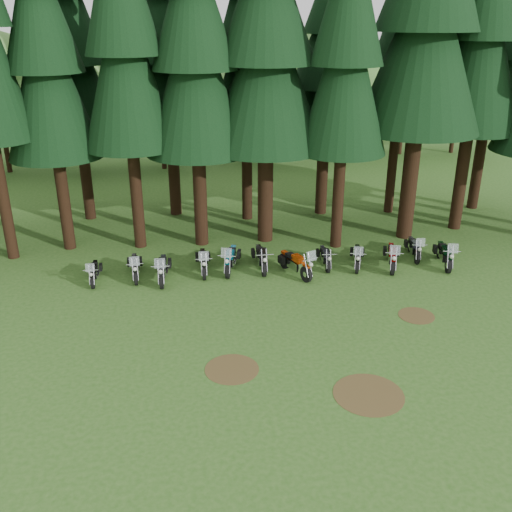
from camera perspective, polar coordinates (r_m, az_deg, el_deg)
The scene contains 35 objects.
ground at distance 21.27m, azimuth 5.06°, elevation -7.51°, with size 120.00×120.00×0.00m, color #2C5819.
pine_front_2 at distance 28.06m, azimuth -20.61°, elevation 19.48°, with size 4.32×4.32×16.22m.
pine_front_3 at distance 27.31m, azimuth -13.28°, elevation 21.92°, with size 4.32×4.32×17.57m.
pine_front_4 at distance 27.21m, azimuth -6.23°, elevation 20.78°, with size 4.95×4.95×16.33m.
pine_front_5 at distance 27.61m, azimuth 1.05°, elevation 21.40°, with size 5.81×5.81×16.72m.
pine_front_6 at distance 27.03m, azimuth 9.17°, elevation 21.15°, with size 4.15×4.15×16.75m.
pine_front_8 at distance 31.34m, azimuth 22.00°, elevation 22.18°, with size 4.79×4.79×18.63m.
pine_back_1 at distance 32.44m, azimuth -18.16°, elevation 20.07°, with size 4.52×4.52×16.22m.
pine_back_2 at distance 32.17m, azimuth -8.98°, elevation 20.93°, with size 4.85×4.85×16.30m.
pine_back_3 at distance 31.01m, azimuth -0.99°, elevation 21.00°, with size 4.35×4.35×16.20m.
pine_back_4 at distance 32.29m, azimuth 7.13°, elevation 18.35°, with size 4.94×4.94×13.78m.
pine_back_5 at distance 33.17m, azimuth 14.65°, elevation 20.59°, with size 3.94×3.94×16.33m.
pine_back_6 at distance 35.47m, azimuth 23.12°, elevation 19.93°, with size 4.59×4.59×16.58m.
decid_1 at distance 45.24m, azimuth -24.17°, elevation 14.80°, with size 7.91×7.69×9.88m.
decid_2 at distance 43.31m, azimuth -17.00°, elevation 14.31°, with size 6.72×6.53×8.40m.
decid_3 at distance 43.34m, azimuth -9.15°, elevation 14.40°, with size 6.12×5.95×7.65m.
decid_4 at distance 44.97m, azimuth -0.84°, elevation 14.80°, with size 5.93×5.76×7.41m.
decid_5 at distance 45.58m, azimuth 8.04°, elevation 17.05°, with size 8.45×8.21×10.56m.
decid_6 at distance 49.14m, azimuth 15.16°, elevation 15.72°, with size 7.06×6.86×8.82m.
decid_7 at distance 50.89m, azimuth 20.33°, elevation 16.51°, with size 8.44×8.20×10.55m.
dirt_patch_0 at distance 19.14m, azimuth -2.43°, elevation -11.23°, with size 1.80×1.80×0.01m, color #4C3D1E.
dirt_patch_1 at distance 23.08m, azimuth 15.74°, elevation -5.75°, with size 1.40×1.40×0.01m, color #4C3D1E.
dirt_patch_2 at distance 18.35m, azimuth 11.19°, elevation -13.42°, with size 2.20×2.20×0.01m, color #4C3D1E.
motorcycle_0 at distance 25.76m, azimuth -15.88°, elevation -1.62°, with size 0.37×2.00×1.26m.
motorcycle_1 at distance 25.72m, azimuth -12.00°, elevation -1.12°, with size 0.47×2.29×1.44m.
motorcycle_2 at distance 25.20m, azimuth -9.33°, elevation -1.36°, with size 0.50×2.42×1.52m.
motorcycle_3 at distance 25.76m, azimuth -5.29°, elevation -0.64°, with size 0.44×2.31×1.46m.
motorcycle_4 at distance 25.86m, azimuth -2.55°, elevation -0.37°, with size 0.93×2.47×1.56m.
motorcycle_5 at distance 26.03m, azimuth 0.52°, elevation -0.27°, with size 0.34×2.37×0.97m.
motorcycle_6 at distance 25.44m, azimuth 3.97°, elevation -0.83°, with size 1.20×2.40×1.56m.
motorcycle_7 at distance 26.51m, azimuth 6.91°, elevation -0.16°, with size 0.34×2.04×0.83m.
motorcycle_8 at distance 26.65m, azimuth 10.09°, elevation -0.12°, with size 0.94×2.20×1.41m.
motorcycle_9 at distance 26.87m, azimuth 13.43°, elevation -0.10°, with size 1.05×2.42×1.55m.
motorcycle_10 at distance 28.28m, azimuth 15.52°, elevation 0.73°, with size 0.68×2.19×1.38m.
motorcycle_11 at distance 27.75m, azimuth 18.34°, elevation 0.08°, with size 0.84×2.44×1.54m.
Camera 1 is at (-4.65, -17.75, 10.76)m, focal length 40.00 mm.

